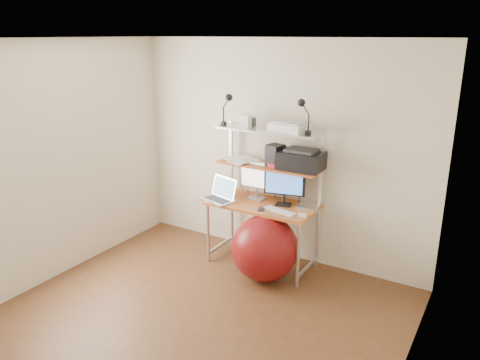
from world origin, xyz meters
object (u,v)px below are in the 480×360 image
at_px(monitor_black, 284,185).
at_px(monitor_silver, 257,177).
at_px(laptop, 221,195).
at_px(printer, 301,160).
at_px(exercise_ball, 265,248).

bearing_deg(monitor_black, monitor_silver, 163.28).
bearing_deg(laptop, monitor_silver, 52.26).
xyz_separation_m(monitor_silver, printer, (0.51, 0.05, 0.26)).
height_order(monitor_silver, monitor_black, monitor_silver).
bearing_deg(laptop, monitor_black, 33.65).
bearing_deg(printer, monitor_black, -155.08).
bearing_deg(monitor_silver, exercise_ball, -50.17).
relative_size(monitor_silver, printer, 1.01).
distance_m(laptop, exercise_ball, 0.79).
distance_m(laptop, printer, 0.99).
xyz_separation_m(monitor_silver, exercise_ball, (0.32, -0.39, -0.64)).
bearing_deg(exercise_ball, laptop, 167.12).
bearing_deg(printer, exercise_ball, -113.18).
distance_m(monitor_silver, exercise_ball, 0.81).
bearing_deg(laptop, exercise_ball, 2.83).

